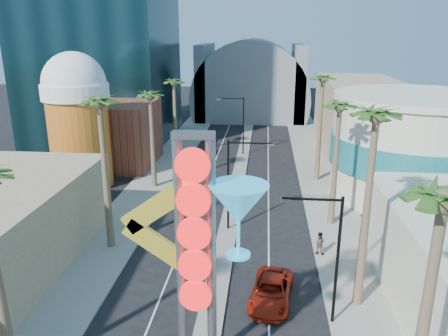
% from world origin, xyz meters
% --- Properties ---
extents(sidewalk_west, '(5.00, 100.00, 0.15)m').
position_xyz_m(sidewalk_west, '(-9.50, 35.00, 0.07)').
color(sidewalk_west, gray).
rests_on(sidewalk_west, ground).
extents(sidewalk_east, '(5.00, 100.00, 0.15)m').
position_xyz_m(sidewalk_east, '(9.50, 35.00, 0.07)').
color(sidewalk_east, gray).
rests_on(sidewalk_east, ground).
extents(median, '(1.60, 84.00, 0.15)m').
position_xyz_m(median, '(0.00, 38.00, 0.07)').
color(median, gray).
rests_on(median, ground).
extents(brick_filler_west, '(10.00, 10.00, 8.00)m').
position_xyz_m(brick_filler_west, '(-16.00, 38.00, 4.00)').
color(brick_filler_west, brown).
rests_on(brick_filler_west, ground).
extents(filler_east, '(10.00, 20.00, 10.00)m').
position_xyz_m(filler_east, '(16.00, 48.00, 5.00)').
color(filler_east, '#9A8763').
rests_on(filler_east, ground).
extents(beer_mug, '(7.00, 7.00, 14.50)m').
position_xyz_m(beer_mug, '(-17.00, 30.00, 7.84)').
color(beer_mug, orange).
rests_on(beer_mug, ground).
extents(turquoise_building, '(16.60, 16.60, 10.60)m').
position_xyz_m(turquoise_building, '(18.00, 30.00, 5.25)').
color(turquoise_building, beige).
rests_on(turquoise_building, ground).
extents(canopy, '(22.00, 16.00, 22.00)m').
position_xyz_m(canopy, '(0.00, 72.00, 4.31)').
color(canopy, slate).
rests_on(canopy, ground).
extents(neon_sign, '(6.53, 2.60, 12.55)m').
position_xyz_m(neon_sign, '(0.82, 2.96, 7.31)').
color(neon_sign, gray).
rests_on(neon_sign, ground).
extents(streetlight_0, '(3.79, 0.25, 8.00)m').
position_xyz_m(streetlight_0, '(0.55, 20.00, 4.88)').
color(streetlight_0, black).
rests_on(streetlight_0, ground).
extents(streetlight_1, '(3.79, 0.25, 8.00)m').
position_xyz_m(streetlight_1, '(-0.55, 44.00, 4.88)').
color(streetlight_1, black).
rests_on(streetlight_1, ground).
extents(streetlight_2, '(3.45, 0.25, 8.00)m').
position_xyz_m(streetlight_2, '(6.72, 8.00, 4.83)').
color(streetlight_2, black).
rests_on(streetlight_2, ground).
extents(palm_1, '(2.40, 2.40, 12.70)m').
position_xyz_m(palm_1, '(-9.00, 16.00, 10.82)').
color(palm_1, brown).
rests_on(palm_1, ground).
extents(palm_2, '(2.40, 2.40, 11.20)m').
position_xyz_m(palm_2, '(-9.00, 30.00, 9.48)').
color(palm_2, brown).
rests_on(palm_2, ground).
extents(palm_3, '(2.40, 2.40, 11.20)m').
position_xyz_m(palm_3, '(-9.00, 42.00, 9.48)').
color(palm_3, brown).
rests_on(palm_3, ground).
extents(palm_4, '(2.40, 2.40, 12.20)m').
position_xyz_m(palm_4, '(9.00, 0.00, 10.38)').
color(palm_4, brown).
rests_on(palm_4, ground).
extents(palm_5, '(2.40, 2.40, 13.20)m').
position_xyz_m(palm_5, '(9.00, 10.00, 11.27)').
color(palm_5, brown).
rests_on(palm_5, ground).
extents(palm_6, '(2.40, 2.40, 11.70)m').
position_xyz_m(palm_6, '(9.00, 22.00, 9.93)').
color(palm_6, brown).
rests_on(palm_6, ground).
extents(palm_7, '(2.40, 2.40, 12.70)m').
position_xyz_m(palm_7, '(9.00, 34.00, 10.82)').
color(palm_7, brown).
rests_on(palm_7, ground).
extents(red_pickup, '(3.18, 5.62, 1.48)m').
position_xyz_m(red_pickup, '(3.63, 9.85, 0.74)').
color(red_pickup, '#A61E0C').
rests_on(red_pickup, ground).
extents(pedestrian_b, '(1.01, 0.87, 1.78)m').
position_xyz_m(pedestrian_b, '(7.30, 16.22, 1.04)').
color(pedestrian_b, gray).
rests_on(pedestrian_b, sidewalk_east).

